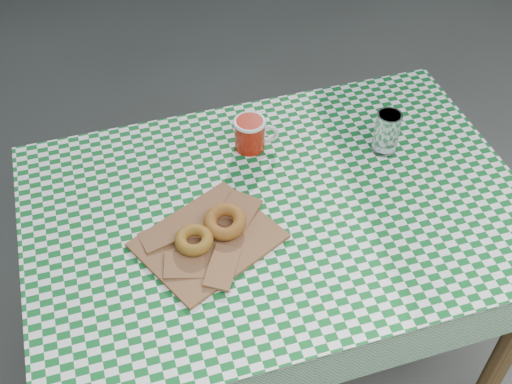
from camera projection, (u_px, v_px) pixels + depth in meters
table at (275, 294)px, 1.86m from camera, size 1.30×0.93×0.75m
tablecloth at (278, 207)px, 1.59m from camera, size 1.32×0.95×0.01m
paper_bag at (208, 240)px, 1.50m from camera, size 0.39×0.37×0.02m
bagel_front at (194, 240)px, 1.47m from camera, size 0.11×0.11×0.03m
bagel_back at (225, 222)px, 1.51m from camera, size 0.13×0.13×0.03m
coffee_mug at (250, 134)px, 1.71m from camera, size 0.19×0.19×0.09m
drinking_glass at (387, 132)px, 1.69m from camera, size 0.09×0.09×0.12m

